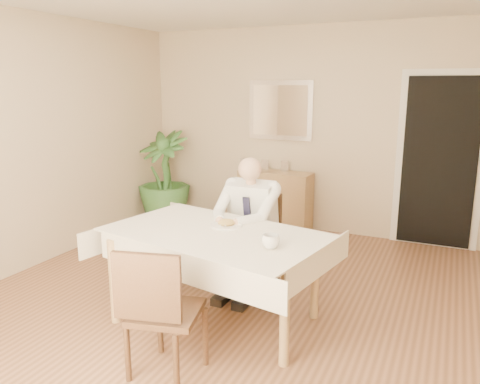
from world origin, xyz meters
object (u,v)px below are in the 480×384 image
at_px(dining_table, 215,242).
at_px(potted_palm, 164,177).
at_px(seated_man, 245,220).
at_px(coffee_mug, 271,241).
at_px(chair_far, 257,233).
at_px(sideboard, 275,200).
at_px(chair_near, 159,307).

bearing_deg(dining_table, potted_palm, 142.31).
xyz_separation_m(dining_table, potted_palm, (-1.95, 2.21, -0.04)).
distance_m(seated_man, coffee_mug, 0.93).
height_order(dining_table, seated_man, seated_man).
relative_size(seated_man, potted_palm, 0.99).
height_order(dining_table, chair_far, chair_far).
height_order(coffee_mug, sideboard, coffee_mug).
bearing_deg(chair_far, sideboard, 108.49).
relative_size(dining_table, seated_man, 1.53).
bearing_deg(potted_palm, chair_far, -34.30).
xyz_separation_m(chair_far, seated_man, (-0.00, -0.28, 0.20)).
bearing_deg(chair_near, potted_palm, 108.95).
height_order(chair_far, seated_man, seated_man).
xyz_separation_m(chair_far, sideboard, (-0.44, 1.66, -0.10)).
xyz_separation_m(chair_near, seated_man, (-0.05, 1.45, 0.18)).
distance_m(coffee_mug, sideboard, 2.91).
relative_size(dining_table, coffee_mug, 15.16).
height_order(chair_near, seated_man, seated_man).
relative_size(chair_far, chair_near, 0.96).
distance_m(seated_man, sideboard, 2.02).
xyz_separation_m(dining_table, chair_far, (0.00, 0.88, -0.18)).
xyz_separation_m(chair_near, coffee_mug, (0.49, 0.69, 0.29)).
distance_m(chair_far, coffee_mug, 1.21).
bearing_deg(seated_man, chair_near, -88.16).
height_order(seated_man, potted_palm, potted_palm).
height_order(dining_table, potted_palm, potted_palm).
bearing_deg(coffee_mug, potted_palm, 136.31).
bearing_deg(sideboard, dining_table, -76.51).
bearing_deg(sideboard, chair_near, -78.19).
height_order(chair_near, coffee_mug, chair_near).
bearing_deg(seated_man, coffee_mug, -54.88).
relative_size(chair_near, potted_palm, 0.72).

